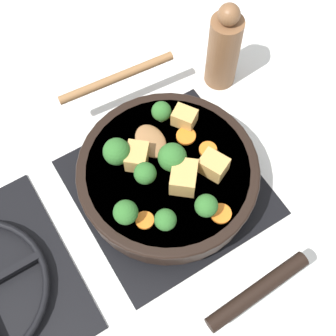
% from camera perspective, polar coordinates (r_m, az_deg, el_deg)
% --- Properties ---
extents(ground_plane, '(2.40, 2.40, 0.00)m').
position_cam_1_polar(ground_plane, '(0.84, 0.00, -2.41)').
color(ground_plane, silver).
extents(front_burner_grate, '(0.31, 0.31, 0.03)m').
position_cam_1_polar(front_burner_grate, '(0.82, 0.00, -2.07)').
color(front_burner_grate, black).
rests_on(front_burner_grate, ground_plane).
extents(skillet_pan, '(0.40, 0.30, 0.05)m').
position_cam_1_polar(skillet_pan, '(0.78, 0.11, -0.89)').
color(skillet_pan, black).
rests_on(skillet_pan, front_burner_grate).
extents(wooden_spoon, '(0.20, 0.22, 0.02)m').
position_cam_1_polar(wooden_spoon, '(0.82, -4.37, 7.75)').
color(wooden_spoon, olive).
rests_on(wooden_spoon, skillet_pan).
extents(tofu_cube_center_large, '(0.06, 0.06, 0.04)m').
position_cam_1_polar(tofu_cube_center_large, '(0.74, 1.92, -1.13)').
color(tofu_cube_center_large, tan).
rests_on(tofu_cube_center_large, skillet_pan).
extents(tofu_cube_near_handle, '(0.05, 0.05, 0.03)m').
position_cam_1_polar(tofu_cube_near_handle, '(0.80, 2.02, 6.17)').
color(tofu_cube_near_handle, tan).
rests_on(tofu_cube_near_handle, skillet_pan).
extents(tofu_cube_east_chunk, '(0.05, 0.05, 0.03)m').
position_cam_1_polar(tofu_cube_east_chunk, '(0.75, 5.56, 0.33)').
color(tofu_cube_east_chunk, tan).
rests_on(tofu_cube_east_chunk, skillet_pan).
extents(tofu_cube_west_chunk, '(0.05, 0.05, 0.03)m').
position_cam_1_polar(tofu_cube_west_chunk, '(0.76, -3.79, 1.41)').
color(tofu_cube_west_chunk, tan).
rests_on(tofu_cube_west_chunk, skillet_pan).
extents(broccoli_floret_near_spoon, '(0.04, 0.04, 0.05)m').
position_cam_1_polar(broccoli_floret_near_spoon, '(0.75, -6.27, 1.99)').
color(broccoli_floret_near_spoon, '#709956').
rests_on(broccoli_floret_near_spoon, skillet_pan).
extents(broccoli_floret_center_top, '(0.04, 0.04, 0.04)m').
position_cam_1_polar(broccoli_floret_center_top, '(0.73, -2.66, -0.89)').
color(broccoli_floret_center_top, '#709956').
rests_on(broccoli_floret_center_top, skillet_pan).
extents(broccoli_floret_east_rim, '(0.03, 0.03, 0.04)m').
position_cam_1_polar(broccoli_floret_east_rim, '(0.70, -0.32, -6.35)').
color(broccoli_floret_east_rim, '#709956').
rests_on(broccoli_floret_east_rim, skillet_pan).
extents(broccoli_floret_west_rim, '(0.03, 0.03, 0.04)m').
position_cam_1_polar(broccoli_floret_west_rim, '(0.79, -0.81, 6.91)').
color(broccoli_floret_west_rim, '#709956').
rests_on(broccoli_floret_west_rim, skillet_pan).
extents(broccoli_floret_north_edge, '(0.04, 0.04, 0.05)m').
position_cam_1_polar(broccoli_floret_north_edge, '(0.71, -5.18, -5.42)').
color(broccoli_floret_north_edge, '#709956').
rests_on(broccoli_floret_north_edge, skillet_pan).
extents(broccoli_floret_south_cluster, '(0.04, 0.04, 0.04)m').
position_cam_1_polar(broccoli_floret_south_cluster, '(0.71, 4.69, -4.62)').
color(broccoli_floret_south_cluster, '#709956').
rests_on(broccoli_floret_south_cluster, skillet_pan).
extents(broccoli_floret_mid_floret, '(0.05, 0.05, 0.05)m').
position_cam_1_polar(broccoli_floret_mid_floret, '(0.74, 0.36, 1.54)').
color(broccoli_floret_mid_floret, '#709956').
rests_on(broccoli_floret_mid_floret, skillet_pan).
extents(carrot_slice_orange_thin, '(0.03, 0.03, 0.01)m').
position_cam_1_polar(carrot_slice_orange_thin, '(0.73, 6.47, -5.54)').
color(carrot_slice_orange_thin, orange).
rests_on(carrot_slice_orange_thin, skillet_pan).
extents(carrot_slice_near_center, '(0.03, 0.03, 0.01)m').
position_cam_1_polar(carrot_slice_near_center, '(0.73, -2.85, -6.38)').
color(carrot_slice_near_center, orange).
rests_on(carrot_slice_near_center, skillet_pan).
extents(carrot_slice_edge_slice, '(0.03, 0.03, 0.01)m').
position_cam_1_polar(carrot_slice_edge_slice, '(0.79, 2.20, 3.91)').
color(carrot_slice_edge_slice, orange).
rests_on(carrot_slice_edge_slice, skillet_pan).
extents(carrot_slice_under_broccoli, '(0.03, 0.03, 0.01)m').
position_cam_1_polar(carrot_slice_under_broccoli, '(0.78, 4.89, 2.26)').
color(carrot_slice_under_broccoli, orange).
rests_on(carrot_slice_under_broccoli, skillet_pan).
extents(pepper_mill, '(0.06, 0.06, 0.19)m').
position_cam_1_polar(pepper_mill, '(0.90, 6.80, 14.23)').
color(pepper_mill, brown).
rests_on(pepper_mill, ground_plane).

